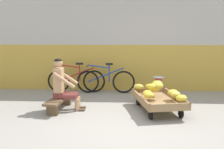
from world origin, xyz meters
TOP-DOWN VIEW (x-y plane):
  - ground_plane at (0.00, 0.00)m, footprint 80.00×80.00m
  - back_wall at (0.00, 3.19)m, footprint 16.00×0.30m
  - banana_cart at (0.68, 1.04)m, footprint 1.11×1.58m
  - banana_pile at (0.67, 1.09)m, footprint 1.07×1.36m
  - low_bench at (-1.48, 1.03)m, footprint 0.45×1.13m
  - vendor_seated at (-1.40, 1.03)m, footprint 0.69×0.49m
  - plastic_crate at (0.82, 2.02)m, footprint 0.36×0.28m
  - weighing_scale at (0.82, 2.02)m, footprint 0.30×0.30m
  - bicycle_near_left at (-1.44, 2.72)m, footprint 1.66×0.48m
  - bicycle_far_left at (-0.59, 2.67)m, footprint 1.66×0.48m
  - shopping_bag at (0.89, 1.56)m, footprint 0.18×0.12m

SIDE VIEW (x-z plane):
  - ground_plane at x=0.00m, z-range 0.00..0.00m
  - shopping_bag at x=0.89m, z-range 0.00..0.24m
  - plastic_crate at x=0.82m, z-range 0.00..0.30m
  - low_bench at x=-1.48m, z-range 0.06..0.33m
  - banana_cart at x=0.68m, z-range 0.06..0.42m
  - bicycle_near_left at x=-1.44m, z-range -0.08..0.78m
  - bicycle_far_left at x=-0.59m, z-range -0.08..0.78m
  - weighing_scale at x=0.82m, z-range 0.31..0.60m
  - banana_pile at x=0.67m, z-range 0.34..0.60m
  - vendor_seated at x=-1.40m, z-range 0.00..1.14m
  - back_wall at x=0.00m, z-range 0.00..3.04m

